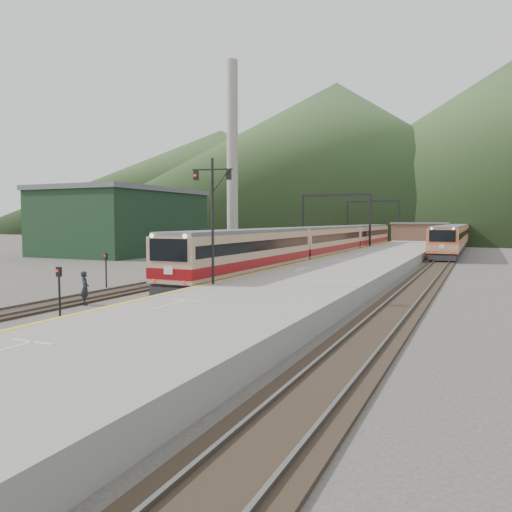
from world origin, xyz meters
The scene contains 18 objects.
track_main centered at (0.00, 40.00, 0.07)m, with size 2.60×200.00×0.23m.
track_far centered at (-5.00, 40.00, 0.07)m, with size 2.60×200.00×0.23m.
track_second centered at (11.50, 40.00, 0.07)m, with size 2.60×200.00×0.23m.
platform centered at (5.60, 38.00, 0.50)m, with size 8.00×100.00×1.00m, color gray.
gantry_near centered at (-2.85, 55.00, 5.59)m, with size 9.55×0.25×8.00m.
gantry_far centered at (-2.85, 80.00, 5.59)m, with size 9.55×0.25×8.00m.
warehouse centered at (-28.00, 42.00, 4.32)m, with size 14.50×20.50×8.60m.
smokestack centered at (-22.00, 62.00, 15.00)m, with size 1.80×1.80×30.00m, color #9E998E.
station_shed centered at (5.60, 78.00, 2.57)m, with size 9.40×4.40×3.10m.
hill_a centered at (-40.00, 190.00, 30.00)m, with size 180.00×180.00×60.00m, color #314E21.
hill_d centered at (-120.00, 240.00, 27.50)m, with size 200.00×200.00×55.00m, color #314E21.
main_train centered at (0.00, 41.02, 1.99)m, with size 2.88×59.16×3.52m.
second_train centered at (11.50, 65.01, 2.14)m, with size 3.13×42.61×3.82m.
signal_mast centered at (2.14, 12.46, 5.09)m, with size 2.16×0.63×6.68m.
short_signal_a centered at (-2.43, 6.22, 1.46)m, with size 0.24×0.19×2.27m.
short_signal_b centered at (-2.53, 32.69, 1.46)m, with size 0.22×0.16×2.27m.
short_signal_c centered at (-7.19, 14.80, 1.46)m, with size 0.26×0.22×2.27m.
worker centered at (-3.52, 8.99, 0.89)m, with size 0.65×0.42×1.77m, color black.
Camera 1 is at (15.19, -10.75, 4.40)m, focal length 35.00 mm.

